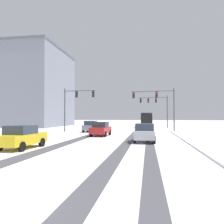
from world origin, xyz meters
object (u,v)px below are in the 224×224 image
Objects in this scene: car_red_second at (101,129)px; car_yellow_cab_fourth at (22,137)px; car_grey_lead at (91,126)px; office_building_far_left_block at (23,88)px; traffic_signal_near_right at (159,101)px; box_truck_delivery at (146,120)px; traffic_signal_near_left at (75,101)px; car_silver_third at (145,133)px; traffic_signal_far_right at (156,104)px.

car_red_second is 1.00× the size of car_yellow_cab_fourth.
office_building_far_left_block is (-21.13, 17.55, 8.22)m from car_grey_lead.
box_truck_delivery is (-1.93, 11.80, -3.03)m from traffic_signal_near_right.
box_truck_delivery is (10.47, 14.05, -2.95)m from traffic_signal_near_left.
office_building_far_left_block is (-31.08, 15.30, 4.38)m from traffic_signal_near_right.
office_building_far_left_block reaches higher than traffic_signal_near_left.
car_silver_third is 0.21× the size of office_building_far_left_block.
car_grey_lead and car_yellow_cab_fourth have the same top height.
car_grey_lead is 1.01× the size of car_silver_third.
car_grey_lead is (2.44, 0.00, -3.77)m from traffic_signal_near_left.
traffic_signal_near_left is (-12.40, -2.25, -0.07)m from traffic_signal_near_right.
box_truck_delivery is at bearing 76.22° from car_red_second.
traffic_signal_near_right is 10.91m from car_grey_lead.
office_building_far_left_block is at bearing 140.29° from car_grey_lead.
box_truck_delivery reaches higher than car_grey_lead.
office_building_far_left_block is (-29.20, 30.02, 8.22)m from car_silver_third.
box_truck_delivery is 0.37× the size of office_building_far_left_block.
traffic_signal_near_left is 1.56× the size of car_red_second.
car_yellow_cab_fourth is (-0.34, -18.08, 0.00)m from car_grey_lead.
traffic_signal_near_left is 4.50m from car_grey_lead.
traffic_signal_far_right is at bearing 90.03° from traffic_signal_near_right.
box_truck_delivery is (5.11, 20.84, 0.82)m from car_red_second.
traffic_signal_near_right is at bearing -80.72° from box_truck_delivery.
traffic_signal_near_left reaches higher than car_yellow_cab_fourth.
traffic_signal_near_left is at bearing -131.35° from traffic_signal_far_right.
car_yellow_cab_fourth is at bearing -116.86° from traffic_signal_near_right.
traffic_signal_near_left is at bearing 96.63° from car_yellow_cab_fourth.
traffic_signal_near_right is 12.08m from car_red_second.
car_red_second is 1.01× the size of car_silver_third.
car_red_second and car_yellow_cab_fourth have the same top height.
traffic_signal_far_right is 3.68m from box_truck_delivery.
traffic_signal_far_right is at bearing 72.25° from car_yellow_cab_fourth.
traffic_signal_near_right is at bearing 52.10° from car_red_second.
car_red_second is 35.19m from office_building_far_left_block.
car_red_second is 0.21× the size of office_building_far_left_block.
car_grey_lead is at bearing 0.07° from traffic_signal_near_left.
box_truck_delivery is at bearing 75.40° from car_yellow_cab_fourth.
traffic_signal_near_left is at bearing -43.21° from office_building_far_left_block.
car_silver_third is (5.15, -5.69, 0.00)m from car_red_second.
office_building_far_left_block reaches higher than traffic_signal_near_right.
traffic_signal_far_right is 1.57× the size of car_grey_lead.
car_yellow_cab_fourth is 42.06m from office_building_far_left_block.
traffic_signal_far_right is at bearing 0.90° from box_truck_delivery.
office_building_far_left_block is at bearing 136.79° from traffic_signal_near_left.
traffic_signal_far_right is 1.56× the size of car_yellow_cab_fourth.
traffic_signal_near_left is at bearing -126.69° from box_truck_delivery.
office_building_far_left_block is (-31.08, 3.47, 4.26)m from traffic_signal_far_right.
car_grey_lead is at bearing 122.89° from car_silver_third.
traffic_signal_near_right is 12.33m from box_truck_delivery.
car_yellow_cab_fourth is at bearing -107.75° from traffic_signal_far_right.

